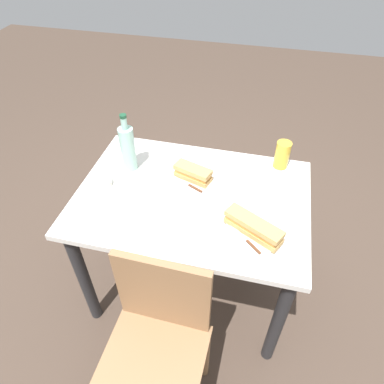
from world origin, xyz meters
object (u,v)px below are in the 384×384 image
at_px(plate_near, 193,180).
at_px(knife_near, 189,185).
at_px(dining_table, 192,213).
at_px(beer_glass, 282,155).
at_px(baguette_sandwich_near, 193,173).
at_px(knife_far, 247,241).
at_px(water_bottle, 128,148).
at_px(baguette_sandwich_far, 253,227).
at_px(chair_far, 159,337).
at_px(plate_far, 252,233).
at_px(olive_bowl, 103,182).

bearing_deg(plate_near, knife_near, 83.67).
height_order(dining_table, beer_glass, beer_glass).
xyz_separation_m(dining_table, baguette_sandwich_near, (0.02, -0.10, 0.17)).
bearing_deg(knife_far, baguette_sandwich_near, -47.16).
height_order(knife_far, beer_glass, beer_glass).
bearing_deg(dining_table, water_bottle, -19.51).
bearing_deg(baguette_sandwich_far, water_bottle, -24.57).
bearing_deg(baguette_sandwich_far, baguette_sandwich_near, -40.56).
relative_size(dining_table, knife_near, 6.50).
height_order(chair_far, knife_near, chair_far).
height_order(chair_far, plate_far, chair_far).
bearing_deg(chair_far, baguette_sandwich_near, -88.17).
bearing_deg(knife_far, olive_bowl, -15.32).
relative_size(baguette_sandwich_far, knife_far, 1.82).
distance_m(plate_far, olive_bowl, 0.75).
distance_m(knife_near, baguette_sandwich_far, 0.40).
distance_m(chair_far, olive_bowl, 0.75).
height_order(baguette_sandwich_near, water_bottle, water_bottle).
distance_m(dining_table, chair_far, 0.59).
relative_size(water_bottle, beer_glass, 2.14).
bearing_deg(plate_far, chair_far, 53.57).
bearing_deg(knife_far, dining_table, -38.66).
relative_size(plate_far, baguette_sandwich_far, 0.91).
bearing_deg(plate_near, olive_bowl, 17.48).
xyz_separation_m(dining_table, olive_bowl, (0.44, 0.03, 0.14)).
relative_size(baguette_sandwich_near, knife_far, 1.38).
relative_size(plate_near, baguette_sandwich_far, 0.91).
height_order(plate_near, beer_glass, beer_glass).
relative_size(plate_near, knife_near, 1.40).
relative_size(chair_far, knife_far, 6.12).
xyz_separation_m(baguette_sandwich_far, knife_far, (0.02, 0.05, -0.03)).
relative_size(dining_table, olive_bowl, 12.29).
relative_size(knife_near, beer_glass, 1.16).
distance_m(plate_far, knife_far, 0.06).
relative_size(dining_table, water_bottle, 3.52).
bearing_deg(olive_bowl, dining_table, -176.02).
xyz_separation_m(knife_near, olive_bowl, (0.41, 0.08, -0.00)).
relative_size(baguette_sandwich_far, beer_glass, 1.78).
bearing_deg(beer_glass, water_bottle, 14.54).
distance_m(dining_table, knife_near, 0.15).
bearing_deg(knife_far, water_bottle, -28.96).
relative_size(knife_near, knife_far, 1.18).
bearing_deg(olive_bowl, plate_near, -162.52).
distance_m(knife_near, beer_glass, 0.50).
bearing_deg(chair_far, water_bottle, -63.28).
relative_size(dining_table, plate_near, 4.65).
bearing_deg(plate_far, beer_glass, -100.12).
bearing_deg(chair_far, olive_bowl, -51.42).
distance_m(knife_near, knife_far, 0.41).
bearing_deg(baguette_sandwich_near, beer_glass, -152.09).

